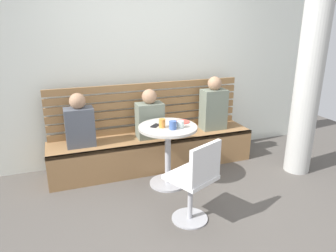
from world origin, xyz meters
The scene contains 16 objects.
ground centered at (0.00, 0.00, 0.00)m, with size 8.00×8.00×0.00m, color #514C47.
back_wall centered at (0.00, 1.64, 1.45)m, with size 5.20×0.10×2.90m, color silver.
concrete_pillar centered at (1.75, 0.45, 1.40)m, with size 0.32×0.32×2.80m, color #B2B2AD.
booth_bench centered at (0.00, 1.20, 0.22)m, with size 2.70×0.52×0.44m.
booth_backrest centered at (0.00, 1.44, 0.78)m, with size 2.65×0.04×0.67m.
cafe_table centered at (0.01, 0.68, 0.52)m, with size 0.68×0.68×0.74m.
white_chair centered at (0.00, -0.13, 0.46)m, with size 0.53×0.53×0.85m.
person_adult centered at (0.88, 1.21, 0.77)m, with size 0.34×0.22×0.74m.
person_child_left centered at (-0.05, 1.19, 0.72)m, with size 0.34×0.22×0.64m.
person_child_middle centered at (-0.93, 1.20, 0.73)m, with size 0.34×0.22×0.65m.
cup_tumbler_orange centered at (-0.06, 0.66, 0.79)m, with size 0.07×0.07×0.10m, color orange.
cup_ceramic_white centered at (0.09, 0.71, 0.78)m, with size 0.08×0.08×0.07m, color white.
cup_mug_blue centered at (0.03, 0.57, 0.79)m, with size 0.08×0.08×0.10m, color #3D5B9E.
cup_glass_short centered at (0.13, 0.59, 0.78)m, with size 0.08×0.08×0.08m, color silver.
plate_small centered at (0.23, 0.76, 0.75)m, with size 0.17×0.17×0.01m, color #DB4C42.
phone_on_table centered at (-0.12, 0.74, 0.74)m, with size 0.07×0.14×0.01m, color black.
Camera 1 is at (-1.15, -2.49, 1.88)m, focal length 33.31 mm.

